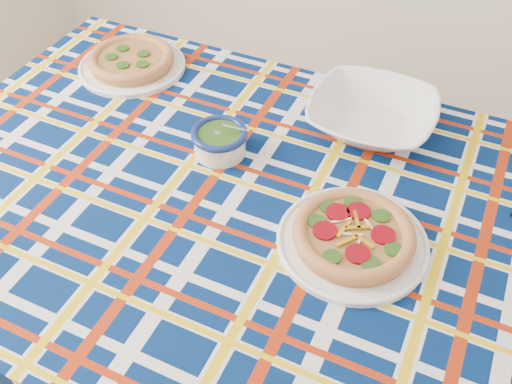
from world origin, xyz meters
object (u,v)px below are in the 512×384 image
at_px(dining_table, 266,232).
at_px(pesto_bowl, 220,139).
at_px(main_focaccia_plate, 354,235).
at_px(serving_bowl, 372,115).

xyz_separation_m(dining_table, pesto_bowl, (-0.18, 0.13, 0.13)).
xyz_separation_m(main_focaccia_plate, serving_bowl, (-0.08, 0.40, 0.01)).
height_order(dining_table, pesto_bowl, pesto_bowl).
relative_size(dining_table, main_focaccia_plate, 5.41).
relative_size(dining_table, serving_bowl, 5.50).
bearing_deg(pesto_bowl, main_focaccia_plate, -21.58).
relative_size(dining_table, pesto_bowl, 12.78).
distance_m(pesto_bowl, serving_bowl, 0.40).
xyz_separation_m(main_focaccia_plate, pesto_bowl, (-0.39, 0.15, 0.01)).
bearing_deg(main_focaccia_plate, dining_table, 172.77).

